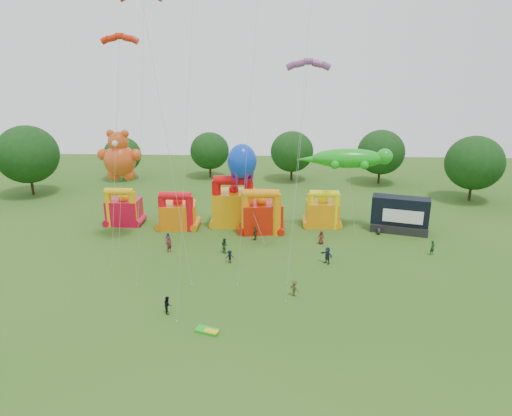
{
  "coord_description": "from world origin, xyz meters",
  "views": [
    {
      "loc": [
        5.11,
        -31.65,
        22.11
      ],
      "look_at": [
        2.79,
        18.0,
        6.19
      ],
      "focal_mm": 32.0,
      "sensor_mm": 36.0,
      "label": 1
    }
  ],
  "objects_px": {
    "stage_trailer": "(400,215)",
    "octopus_kite": "(249,194)",
    "spectator_0": "(168,239)",
    "bouncy_castle_0": "(124,210)",
    "gecko_kite": "(349,171)",
    "teddy_bear_kite": "(120,162)",
    "bouncy_castle_2": "(234,206)",
    "spectator_4": "(255,233)"
  },
  "relations": [
    {
      "from": "octopus_kite",
      "to": "spectator_0",
      "type": "distance_m",
      "value": 11.95
    },
    {
      "from": "bouncy_castle_2",
      "to": "spectator_0",
      "type": "height_order",
      "value": "bouncy_castle_2"
    },
    {
      "from": "spectator_4",
      "to": "teddy_bear_kite",
      "type": "bearing_deg",
      "value": -60.4
    },
    {
      "from": "bouncy_castle_0",
      "to": "stage_trailer",
      "type": "bearing_deg",
      "value": -1.67
    },
    {
      "from": "bouncy_castle_0",
      "to": "gecko_kite",
      "type": "height_order",
      "value": "gecko_kite"
    },
    {
      "from": "spectator_0",
      "to": "bouncy_castle_0",
      "type": "bearing_deg",
      "value": 132.1
    },
    {
      "from": "bouncy_castle_2",
      "to": "bouncy_castle_0",
      "type": "bearing_deg",
      "value": -177.97
    },
    {
      "from": "teddy_bear_kite",
      "to": "bouncy_castle_2",
      "type": "bearing_deg",
      "value": 25.44
    },
    {
      "from": "octopus_kite",
      "to": "spectator_4",
      "type": "xyz_separation_m",
      "value": [
        0.94,
        -2.38,
        -4.6
      ]
    },
    {
      "from": "bouncy_castle_0",
      "to": "spectator_0",
      "type": "height_order",
      "value": "bouncy_castle_0"
    },
    {
      "from": "bouncy_castle_2",
      "to": "spectator_0",
      "type": "distance_m",
      "value": 11.14
    },
    {
      "from": "gecko_kite",
      "to": "octopus_kite",
      "type": "height_order",
      "value": "octopus_kite"
    },
    {
      "from": "teddy_bear_kite",
      "to": "spectator_4",
      "type": "xyz_separation_m",
      "value": [
        16.8,
        0.61,
        -9.43
      ]
    },
    {
      "from": "gecko_kite",
      "to": "spectator_0",
      "type": "xyz_separation_m",
      "value": [
        -23.37,
        -6.91,
        -7.43
      ]
    },
    {
      "from": "bouncy_castle_2",
      "to": "octopus_kite",
      "type": "relative_size",
      "value": 0.63
    },
    {
      "from": "stage_trailer",
      "to": "spectator_0",
      "type": "height_order",
      "value": "stage_trailer"
    },
    {
      "from": "gecko_kite",
      "to": "spectator_0",
      "type": "bearing_deg",
      "value": -163.53
    },
    {
      "from": "octopus_kite",
      "to": "spectator_0",
      "type": "relative_size",
      "value": 7.69
    },
    {
      "from": "bouncy_castle_2",
      "to": "teddy_bear_kite",
      "type": "relative_size",
      "value": 0.52
    },
    {
      "from": "gecko_kite",
      "to": "octopus_kite",
      "type": "distance_m",
      "value": 13.83
    },
    {
      "from": "teddy_bear_kite",
      "to": "octopus_kite",
      "type": "relative_size",
      "value": 1.2
    },
    {
      "from": "stage_trailer",
      "to": "gecko_kite",
      "type": "height_order",
      "value": "gecko_kite"
    },
    {
      "from": "stage_trailer",
      "to": "spectator_4",
      "type": "xyz_separation_m",
      "value": [
        -19.48,
        -4.13,
        -1.42
      ]
    },
    {
      "from": "bouncy_castle_2",
      "to": "stage_trailer",
      "type": "height_order",
      "value": "bouncy_castle_2"
    },
    {
      "from": "teddy_bear_kite",
      "to": "spectator_4",
      "type": "height_order",
      "value": "teddy_bear_kite"
    },
    {
      "from": "bouncy_castle_0",
      "to": "spectator_4",
      "type": "xyz_separation_m",
      "value": [
        18.98,
        -5.25,
        -1.23
      ]
    },
    {
      "from": "teddy_bear_kite",
      "to": "gecko_kite",
      "type": "bearing_deg",
      "value": 10.66
    },
    {
      "from": "stage_trailer",
      "to": "octopus_kite",
      "type": "bearing_deg",
      "value": -175.11
    },
    {
      "from": "bouncy_castle_0",
      "to": "spectator_4",
      "type": "height_order",
      "value": "bouncy_castle_0"
    },
    {
      "from": "gecko_kite",
      "to": "spectator_0",
      "type": "height_order",
      "value": "gecko_kite"
    },
    {
      "from": "gecko_kite",
      "to": "bouncy_castle_2",
      "type": "bearing_deg",
      "value": 176.65
    },
    {
      "from": "teddy_bear_kite",
      "to": "gecko_kite",
      "type": "distance_m",
      "value": 29.78
    },
    {
      "from": "bouncy_castle_0",
      "to": "spectator_4",
      "type": "relative_size",
      "value": 3.02
    },
    {
      "from": "teddy_bear_kite",
      "to": "bouncy_castle_0",
      "type": "bearing_deg",
      "value": 110.36
    },
    {
      "from": "bouncy_castle_2",
      "to": "stage_trailer",
      "type": "xyz_separation_m",
      "value": [
        22.8,
        -1.68,
        -0.48
      ]
    },
    {
      "from": "bouncy_castle_0",
      "to": "teddy_bear_kite",
      "type": "relative_size",
      "value": 0.39
    },
    {
      "from": "bouncy_castle_2",
      "to": "octopus_kite",
      "type": "xyz_separation_m",
      "value": [
        2.38,
        -3.42,
        2.7
      ]
    },
    {
      "from": "bouncy_castle_2",
      "to": "stage_trailer",
      "type": "bearing_deg",
      "value": -4.21
    },
    {
      "from": "bouncy_castle_0",
      "to": "bouncy_castle_2",
      "type": "xyz_separation_m",
      "value": [
        15.66,
        0.55,
        0.67
      ]
    },
    {
      "from": "bouncy_castle_2",
      "to": "spectator_4",
      "type": "relative_size",
      "value": 4.02
    },
    {
      "from": "bouncy_castle_0",
      "to": "spectator_4",
      "type": "bearing_deg",
      "value": -15.47
    },
    {
      "from": "gecko_kite",
      "to": "octopus_kite",
      "type": "bearing_deg",
      "value": -169.36
    }
  ]
}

